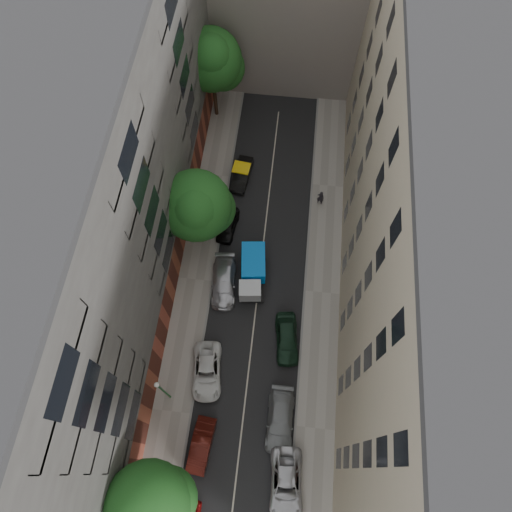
# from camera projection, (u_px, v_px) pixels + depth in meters

# --- Properties ---
(ground) EXTENTS (120.00, 120.00, 0.00)m
(ground) POSITION_uv_depth(u_px,v_px,m) (258.00, 286.00, 39.45)
(ground) COLOR #4C4C49
(ground) RESTS_ON ground
(road_surface) EXTENTS (8.00, 44.00, 0.02)m
(road_surface) POSITION_uv_depth(u_px,v_px,m) (258.00, 286.00, 39.44)
(road_surface) COLOR black
(road_surface) RESTS_ON ground
(sidewalk_left) EXTENTS (3.00, 44.00, 0.15)m
(sidewalk_left) POSITION_uv_depth(u_px,v_px,m) (196.00, 280.00, 39.64)
(sidewalk_left) COLOR gray
(sidewalk_left) RESTS_ON ground
(sidewalk_right) EXTENTS (3.00, 44.00, 0.15)m
(sidewalk_right) POSITION_uv_depth(u_px,v_px,m) (322.00, 293.00, 39.12)
(sidewalk_right) COLOR gray
(sidewalk_right) RESTS_ON ground
(building_left) EXTENTS (8.00, 44.00, 20.00)m
(building_left) POSITION_uv_depth(u_px,v_px,m) (98.00, 216.00, 30.93)
(building_left) COLOR #484543
(building_left) RESTS_ON ground
(building_right) EXTENTS (8.00, 44.00, 20.00)m
(building_right) POSITION_uv_depth(u_px,v_px,m) (426.00, 248.00, 29.89)
(building_right) COLOR tan
(building_right) RESTS_ON ground
(tarp_truck) EXTENTS (2.43, 5.06, 2.25)m
(tarp_truck) POSITION_uv_depth(u_px,v_px,m) (252.00, 271.00, 38.70)
(tarp_truck) COLOR black
(tarp_truck) RESTS_ON ground
(car_left_1) EXTENTS (1.78, 4.16, 1.33)m
(car_left_1) POSITION_uv_depth(u_px,v_px,m) (201.00, 445.00, 33.39)
(car_left_1) COLOR #4A140E
(car_left_1) RESTS_ON ground
(car_left_2) EXTENTS (2.75, 4.97, 1.32)m
(car_left_2) POSITION_uv_depth(u_px,v_px,m) (207.00, 371.00, 35.69)
(car_left_2) COLOR silver
(car_left_2) RESTS_ON ground
(car_left_3) EXTENTS (2.43, 5.10, 1.43)m
(car_left_3) POSITION_uv_depth(u_px,v_px,m) (224.00, 282.00, 38.85)
(car_left_3) COLOR #B4B3B8
(car_left_3) RESTS_ON ground
(car_left_4) EXTENTS (1.97, 3.91, 1.28)m
(car_left_4) POSITION_uv_depth(u_px,v_px,m) (228.00, 225.00, 41.32)
(car_left_4) COLOR black
(car_left_4) RESTS_ON ground
(car_left_5) EXTENTS (1.92, 4.25, 1.35)m
(car_left_5) POSITION_uv_depth(u_px,v_px,m) (242.00, 174.00, 43.64)
(car_left_5) COLOR black
(car_left_5) RESTS_ON ground
(car_right_0) EXTENTS (2.65, 5.12, 1.38)m
(car_right_0) POSITION_uv_depth(u_px,v_px,m) (286.00, 484.00, 32.28)
(car_right_0) COLOR #BCBCC1
(car_right_0) RESTS_ON ground
(car_right_1) EXTENTS (2.04, 4.91, 1.42)m
(car_right_1) POSITION_uv_depth(u_px,v_px,m) (280.00, 420.00, 34.08)
(car_right_1) COLOR slate
(car_right_1) RESTS_ON ground
(car_right_2) EXTENTS (2.35, 4.63, 1.51)m
(car_right_2) POSITION_uv_depth(u_px,v_px,m) (287.00, 339.00, 36.70)
(car_right_2) COLOR black
(car_right_2) RESTS_ON ground
(tree_near) EXTENTS (5.52, 5.28, 8.60)m
(tree_near) POSITION_uv_depth(u_px,v_px,m) (149.00, 508.00, 27.13)
(tree_near) COLOR #382619
(tree_near) RESTS_ON sidewalk_left
(tree_mid) EXTENTS (6.02, 5.85, 8.56)m
(tree_mid) POSITION_uv_depth(u_px,v_px,m) (197.00, 208.00, 36.27)
(tree_mid) COLOR #382619
(tree_mid) RESTS_ON sidewalk_left
(tree_far) EXTENTS (5.90, 5.72, 9.97)m
(tree_far) POSITION_uv_depth(u_px,v_px,m) (212.00, 62.00, 41.48)
(tree_far) COLOR #382619
(tree_far) RESTS_ON sidewalk_left
(lamp_post) EXTENTS (0.36, 0.36, 5.59)m
(lamp_post) POSITION_uv_depth(u_px,v_px,m) (162.00, 389.00, 32.17)
(lamp_post) COLOR #1C6229
(lamp_post) RESTS_ON sidewalk_left
(pedestrian) EXTENTS (0.74, 0.59, 1.75)m
(pedestrian) POSITION_uv_depth(u_px,v_px,m) (320.00, 198.00, 42.11)
(pedestrian) COLOR black
(pedestrian) RESTS_ON sidewalk_right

